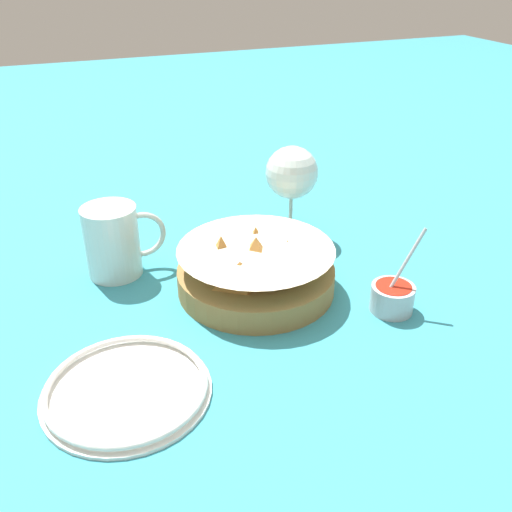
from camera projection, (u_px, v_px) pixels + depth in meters
ground_plane at (277, 288)px, 0.87m from camera, size 4.00×4.00×0.00m
food_basket at (255, 270)px, 0.85m from camera, size 0.24×0.24×0.09m
sauce_cup at (392, 296)px, 0.81m from camera, size 0.07×0.06×0.12m
wine_glass at (292, 175)px, 0.97m from camera, size 0.09×0.09×0.16m
beer_mug at (114, 243)px, 0.89m from camera, size 0.13×0.08×0.11m
side_plate at (127, 389)px, 0.67m from camera, size 0.20×0.20×0.01m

